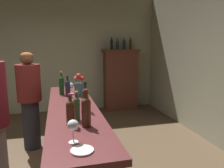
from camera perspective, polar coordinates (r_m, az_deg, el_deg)
The scene contains 18 objects.
wall_back at distance 5.61m, azimuth -18.47°, elevation 7.84°, with size 5.94×0.12×2.98m, color #B5B696.
bar_counter at distance 2.65m, azimuth -10.11°, elevation -16.14°, with size 0.53×2.50×0.98m.
display_cabinet at distance 5.60m, azimuth 2.32°, elevation 1.50°, with size 0.93×0.40×1.58m.
wine_bottle_pinot at distance 2.95m, azimuth -11.76°, elevation -0.92°, with size 0.07×0.07×0.29m.
wine_bottle_merlot at distance 1.82m, azimuth -6.93°, elevation -7.03°, with size 0.08×0.08×0.32m.
wine_bottle_syrah at distance 1.86m, azimuth -11.03°, elevation -7.23°, with size 0.08×0.08×0.28m.
wine_bottle_rose at distance 2.25m, azimuth -7.12°, elevation -3.89°, with size 0.06×0.06×0.31m.
wine_bottle_riesling at distance 1.98m, azimuth -9.39°, elevation -6.21°, with size 0.06×0.06×0.27m.
wine_bottle_malbec at distance 3.07m, azimuth -13.33°, elevation -0.14°, with size 0.07×0.07×0.33m.
wine_glass_front at distance 1.55m, azimuth -10.40°, elevation -10.91°, with size 0.08×0.08×0.17m.
wine_glass_mid at distance 3.10m, azimuth -10.84°, elevation -0.51°, with size 0.06×0.06×0.16m.
flower_arrangement at distance 2.96m, azimuth -8.80°, elevation -0.51°, with size 0.14×0.15×0.32m.
cheese_plate at distance 1.46m, azimuth -8.00°, elevation -17.18°, with size 0.15×0.15×0.01m, color white.
display_bottle_left at distance 5.47m, azimuth -0.10°, elevation 10.74°, with size 0.07×0.07×0.32m.
display_bottle_midleft at distance 5.51m, azimuth 1.43°, elevation 10.54°, with size 0.07×0.07×0.29m.
display_bottle_center at distance 5.56m, azimuth 3.25°, elevation 10.64°, with size 0.07×0.07×0.31m.
display_bottle_midright at distance 5.62m, azimuth 4.95°, elevation 10.70°, with size 0.07×0.07×0.32m.
patron_by_cabinet at distance 3.65m, azimuth -21.17°, elevation -3.33°, with size 0.37×0.37×1.57m.
Camera 1 is at (0.38, -2.42, 1.66)m, focal length 34.20 mm.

